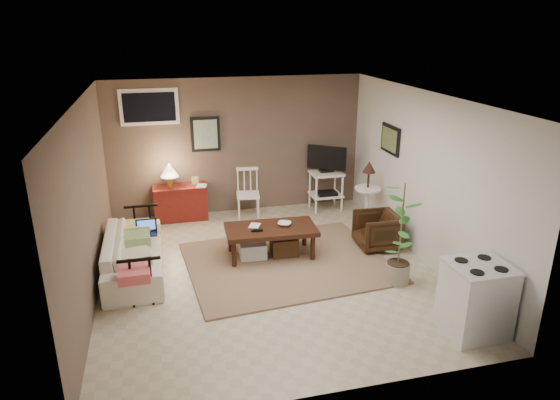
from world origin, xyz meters
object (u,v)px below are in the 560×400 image
object	(u,v)px
potted_plant	(401,231)
tv_stand	(326,177)
sofa	(133,247)
stove	(476,299)
spindle_chair	(248,195)
red_console	(180,200)
side_table	(368,187)
coffee_table	(270,239)
armchair	(377,229)

from	to	relation	value
potted_plant	tv_stand	bearing A→B (deg)	90.63
sofa	potted_plant	size ratio (longest dim) A/B	1.36
tv_stand	stove	size ratio (longest dim) A/B	1.42
spindle_chair	potted_plant	bearing A→B (deg)	-62.38
red_console	spindle_chair	distance (m)	1.19
sofa	spindle_chair	size ratio (longest dim) A/B	2.21
red_console	side_table	size ratio (longest dim) A/B	0.91
potted_plant	red_console	bearing A→B (deg)	131.53
coffee_table	red_console	world-z (taller)	red_console
coffee_table	potted_plant	xyz separation A→B (m)	(1.46, -1.16, 0.47)
red_console	armchair	world-z (taller)	red_console
armchair	red_console	bearing A→B (deg)	-121.77
potted_plant	stove	size ratio (longest dim) A/B	1.67
side_table	red_console	bearing A→B (deg)	159.96
side_table	potted_plant	world-z (taller)	potted_plant
sofa	armchair	size ratio (longest dim) A/B	3.09
armchair	potted_plant	distance (m)	1.18
coffee_table	red_console	xyz separation A→B (m)	(-1.20, 1.84, 0.08)
coffee_table	side_table	bearing A→B (deg)	22.02
coffee_table	spindle_chair	world-z (taller)	spindle_chair
side_table	potted_plant	distance (m)	1.93
spindle_chair	tv_stand	world-z (taller)	tv_stand
red_console	stove	distance (m)	5.17
stove	armchair	bearing A→B (deg)	92.89
tv_stand	potted_plant	bearing A→B (deg)	-89.37
spindle_chair	potted_plant	world-z (taller)	potted_plant
sofa	stove	world-z (taller)	stove
spindle_chair	stove	world-z (taller)	spindle_chair
sofa	stove	bearing A→B (deg)	-122.85
coffee_table	red_console	distance (m)	2.20
stove	red_console	bearing A→B (deg)	124.96
spindle_chair	side_table	size ratio (longest dim) A/B	0.76
red_console	tv_stand	xyz separation A→B (m)	(2.63, -0.16, 0.27)
coffee_table	stove	size ratio (longest dim) A/B	1.60
side_table	potted_plant	bearing A→B (deg)	-100.94
coffee_table	tv_stand	bearing A→B (deg)	49.57
coffee_table	red_console	bearing A→B (deg)	123.00
side_table	stove	xyz separation A→B (m)	(-0.07, -3.13, -0.29)
side_table	armchair	bearing A→B (deg)	-102.46
sofa	stove	xyz separation A→B (m)	(3.69, -2.38, 0.04)
spindle_chair	tv_stand	size ratio (longest dim) A/B	0.72
coffee_table	red_console	size ratio (longest dim) A/B	1.29
coffee_table	stove	bearing A→B (deg)	-53.58
armchair	sofa	bearing A→B (deg)	-88.82
coffee_table	armchair	distance (m)	1.65
red_console	spindle_chair	bearing A→B (deg)	-8.39
red_console	tv_stand	distance (m)	2.65
sofa	armchair	distance (m)	3.57
tv_stand	red_console	bearing A→B (deg)	176.42
coffee_table	side_table	xyz separation A→B (m)	(1.83, 0.74, 0.43)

